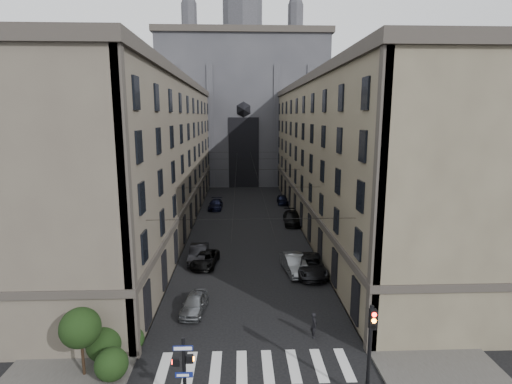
{
  "coord_description": "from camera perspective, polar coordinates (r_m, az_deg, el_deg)",
  "views": [
    {
      "loc": [
        -0.76,
        -15.74,
        14.25
      ],
      "look_at": [
        0.4,
        13.11,
        8.74
      ],
      "focal_mm": 28.0,
      "sensor_mm": 36.0,
      "label": 1
    }
  ],
  "objects": [
    {
      "name": "gothic_tower",
      "position": [
        90.77,
        -1.87,
        13.03
      ],
      "size": [
        35.0,
        23.0,
        58.0
      ],
      "color": "#2D2D33",
      "rests_on": "ground"
    },
    {
      "name": "traffic_light_right",
      "position": [
        21.74,
        16.04,
        -19.94
      ],
      "size": [
        0.34,
        0.5,
        5.2
      ],
      "color": "black",
      "rests_on": "ground"
    },
    {
      "name": "car_left_near",
      "position": [
        30.82,
        -8.8,
        -15.46
      ],
      "size": [
        2.1,
        4.17,
        1.36
      ],
      "primitive_type": "imported",
      "rotation": [
        0.0,
        0.0,
        -0.13
      ],
      "color": "slate",
      "rests_on": "ground"
    },
    {
      "name": "shrub_cluster",
      "position": [
        25.47,
        -21.44,
        -19.27
      ],
      "size": [
        3.9,
        4.4,
        3.9
      ],
      "color": "black",
      "rests_on": "sidewalk_left"
    },
    {
      "name": "car_left_far",
      "position": [
        62.4,
        -5.79,
        -1.78
      ],
      "size": [
        2.18,
        5.03,
        1.44
      ],
      "primitive_type": "imported",
      "rotation": [
        0.0,
        0.0,
        -0.03
      ],
      "color": "black",
      "rests_on": "ground"
    },
    {
      "name": "car_right_midfar",
      "position": [
        53.76,
        5.22,
        -3.72
      ],
      "size": [
        2.56,
        5.76,
        1.64
      ],
      "primitive_type": "imported",
      "rotation": [
        0.0,
        0.0,
        -0.05
      ],
      "color": "black",
      "rests_on": "ground"
    },
    {
      "name": "car_left_midnear",
      "position": [
        40.65,
        -8.22,
        -8.65
      ],
      "size": [
        1.74,
        4.84,
        1.59
      ],
      "primitive_type": "imported",
      "rotation": [
        0.0,
        0.0,
        -0.01
      ],
      "color": "black",
      "rests_on": "ground"
    },
    {
      "name": "car_right_far",
      "position": [
        65.82,
        3.81,
        -1.07
      ],
      "size": [
        1.84,
        4.38,
        1.48
      ],
      "primitive_type": "imported",
      "rotation": [
        0.0,
        0.0,
        -0.02
      ],
      "color": "black",
      "rests_on": "ground"
    },
    {
      "name": "zebra_crossing",
      "position": [
        25.17,
        -0.19,
        -23.66
      ],
      "size": [
        11.0,
        3.2,
        0.01
      ],
      "primitive_type": "cube",
      "color": "beige",
      "rests_on": "ground"
    },
    {
      "name": "pedestrian",
      "position": [
        27.67,
        8.27,
        -18.28
      ],
      "size": [
        0.41,
        0.62,
        1.7
      ],
      "primitive_type": "imported",
      "rotation": [
        0.0,
        0.0,
        1.57
      ],
      "color": "black",
      "rests_on": "ground"
    },
    {
      "name": "tram_wires",
      "position": [
        51.85,
        -1.45,
        3.03
      ],
      "size": [
        14.0,
        60.0,
        0.43
      ],
      "color": "black",
      "rests_on": "ground"
    },
    {
      "name": "car_left_midfar",
      "position": [
        39.37,
        -7.27,
        -9.48
      ],
      "size": [
        2.75,
        4.99,
        1.32
      ],
      "primitive_type": "imported",
      "rotation": [
        0.0,
        0.0,
        -0.12
      ],
      "color": "black",
      "rests_on": "ground"
    },
    {
      "name": "sidewalk_right",
      "position": [
        54.82,
        9.66,
        -4.35
      ],
      "size": [
        7.0,
        80.0,
        0.15
      ],
      "primitive_type": "cube",
      "color": "#383533",
      "rests_on": "ground"
    },
    {
      "name": "car_right_midnear",
      "position": [
        37.42,
        7.66,
        -10.34
      ],
      "size": [
        2.71,
        5.88,
        1.63
      ],
      "primitive_type": "imported",
      "rotation": [
        0.0,
        0.0,
        -0.0
      ],
      "color": "black",
      "rests_on": "ground"
    },
    {
      "name": "pedestrian_signal_left",
      "position": [
        21.14,
        -10.25,
        -23.73
      ],
      "size": [
        1.02,
        0.38,
        4.0
      ],
      "color": "black",
      "rests_on": "ground"
    },
    {
      "name": "building_right",
      "position": [
        53.88,
        13.04,
        5.3
      ],
      "size": [
        13.6,
        60.6,
        18.85
      ],
      "color": "brown",
      "rests_on": "ground"
    },
    {
      "name": "car_right_near",
      "position": [
        37.61,
        5.51,
        -10.16
      ],
      "size": [
        2.36,
        5.19,
        1.65
      ],
      "primitive_type": "imported",
      "rotation": [
        0.0,
        0.0,
        0.13
      ],
      "color": "slate",
      "rests_on": "ground"
    },
    {
      "name": "sidewalk_left",
      "position": [
        54.52,
        -12.55,
        -4.54
      ],
      "size": [
        7.0,
        80.0,
        0.15
      ],
      "primitive_type": "cube",
      "color": "#383533",
      "rests_on": "ground"
    },
    {
      "name": "building_left",
      "position": [
        53.5,
        -16.07,
        5.12
      ],
      "size": [
        13.6,
        60.6,
        18.85
      ],
      "color": "#4F463C",
      "rests_on": "ground"
    }
  ]
}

